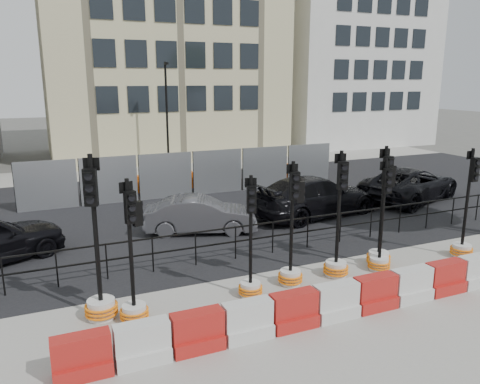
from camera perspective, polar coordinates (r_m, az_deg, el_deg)
name	(u,v)px	position (r m, az deg, el deg)	size (l,w,h in m)	color
ground	(292,268)	(13.17, 6.40, -9.19)	(120.00, 120.00, 0.00)	#51514C
sidewalk_near	(360,317)	(10.92, 14.45, -14.53)	(40.00, 6.00, 0.02)	gray
road	(208,206)	(19.21, -3.95, -1.74)	(40.00, 14.00, 0.03)	black
sidewalk_far	(156,169)	(27.66, -10.19, 2.80)	(40.00, 4.00, 0.02)	gray
building_cream	(159,19)	(33.71, -9.86, 20.06)	(15.00, 10.06, 18.00)	#C5B890
building_white	(345,42)	(39.97, 12.65, 17.44)	(12.00, 9.06, 16.00)	silver
kerb_railing	(273,232)	(13.91, 4.03, -4.85)	(18.00, 0.04, 1.00)	black
heras_fencing	(198,177)	(21.88, -5.08, 1.86)	(14.33, 1.72, 2.00)	#919499
lamp_post_far	(167,114)	(26.39, -8.89, 9.38)	(0.12, 0.56, 6.00)	black
barrier_row	(356,298)	(10.90, 13.91, -12.45)	(12.55, 0.50, 0.80)	#B22E0E
traffic_signal_a	(100,287)	(10.65, -16.75, -11.00)	(0.71, 0.71, 3.62)	silver
traffic_signal_b	(134,289)	(10.36, -12.83, -11.47)	(0.62, 0.62, 3.15)	silver
traffic_signal_c	(251,273)	(11.25, 1.30, -9.80)	(0.58, 0.58, 2.97)	silver
traffic_signal_d	(291,257)	(11.88, 6.29, -7.83)	(0.63, 0.63, 3.18)	silver
traffic_signal_e	(337,252)	(12.57, 11.72, -7.13)	(0.66, 0.66, 3.35)	silver
traffic_signal_f	(381,238)	(13.53, 16.76, -5.43)	(0.66, 0.66, 3.37)	silver
traffic_signal_g	(380,248)	(13.25, 16.73, -6.60)	(0.61, 0.61, 3.08)	silver
traffic_signal_h	(463,235)	(15.09, 25.59, -4.80)	(0.63, 0.63, 3.21)	silver
car_b	(200,215)	(15.86, -4.85, -2.79)	(3.99, 2.49, 1.24)	#444448
car_c	(315,196)	(17.93, 9.11, -0.53)	(5.52, 2.97, 1.52)	black
car_d	(410,184)	(21.26, 20.02, 0.91)	(5.66, 3.95, 1.43)	black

